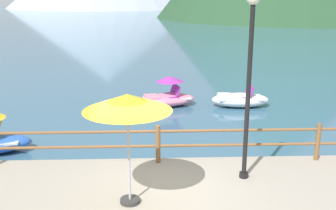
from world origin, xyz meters
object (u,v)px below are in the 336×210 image
at_px(lamp_post, 249,71).
at_px(pedal_boat_1, 167,96).
at_px(pedal_boat_3, 240,99).
at_px(beach_umbrella, 127,104).

distance_m(lamp_post, pedal_boat_1, 8.02).
distance_m(pedal_boat_1, pedal_boat_3, 2.93).
bearing_deg(pedal_boat_3, pedal_boat_1, 175.69).
bearing_deg(pedal_boat_1, pedal_boat_3, -4.31).
height_order(beach_umbrella, pedal_boat_3, beach_umbrella).
height_order(beach_umbrella, pedal_boat_1, beach_umbrella).
bearing_deg(beach_umbrella, lamp_post, 22.46).
height_order(lamp_post, beach_umbrella, lamp_post).
distance_m(beach_umbrella, pedal_boat_3, 9.47).
relative_size(lamp_post, beach_umbrella, 1.82).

